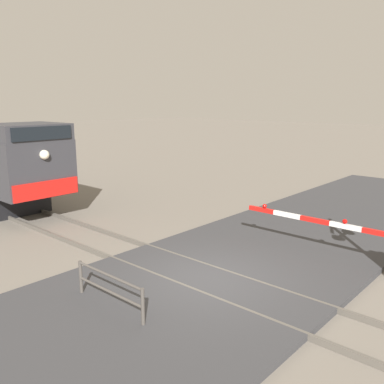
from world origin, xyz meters
TOP-DOWN VIEW (x-y plane):
  - ground_plane at (0.00, 0.00)m, footprint 160.00×160.00m
  - rail_track_left at (-0.72, 0.00)m, footprint 0.08×80.00m
  - rail_track_right at (0.72, 0.00)m, footprint 0.08×80.00m
  - road_surface at (0.00, 0.00)m, footprint 36.00×6.32m
  - crossing_gate at (3.60, -3.08)m, footprint 0.36×5.41m
  - guard_railing at (-2.67, 0.67)m, footprint 0.08×2.30m

SIDE VIEW (x-z plane):
  - ground_plane at x=0.00m, z-range 0.00..0.00m
  - road_surface at x=0.00m, z-range 0.00..0.15m
  - rail_track_left at x=-0.72m, z-range 0.00..0.15m
  - rail_track_right at x=0.72m, z-range 0.00..0.15m
  - guard_railing at x=-2.67m, z-range 0.14..1.09m
  - crossing_gate at x=3.60m, z-range 0.16..1.53m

